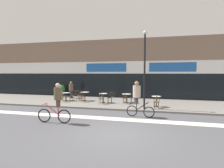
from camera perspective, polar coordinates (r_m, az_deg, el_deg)
name	(u,v)px	position (r m, az deg, el deg)	size (l,w,h in m)	color
ground_plane	(116,134)	(7.65, 1.16, -16.07)	(120.00, 120.00, 0.00)	#4C4C51
sidewalk_slab	(134,104)	(14.59, 7.27, -6.34)	(40.00, 5.50, 0.12)	slate
storefront_facade	(139,69)	(19.07, 8.87, 4.70)	(40.00, 4.06, 5.93)	#7F6656
bike_lane_stripe	(125,119)	(9.88, 4.15, -11.48)	(36.00, 0.70, 0.01)	silver
bistro_table_0	(66,95)	(16.00, -14.78, -3.49)	(0.69, 0.69, 0.71)	black
bistro_table_1	(85,95)	(15.62, -8.88, -3.41)	(0.73, 0.73, 0.77)	black
bistro_table_2	(103,96)	(14.44, -2.84, -3.97)	(0.68, 0.68, 0.77)	black
bistro_table_3	(126,96)	(14.51, 4.72, -4.04)	(0.75, 0.75, 0.73)	black
bistro_table_4	(156,99)	(13.13, 14.26, -4.86)	(0.65, 0.65, 0.77)	black
cafe_chair_0_near	(62,96)	(15.46, -15.91, -3.72)	(0.44, 0.59, 0.90)	#4C3823
cafe_chair_0_side	(73,95)	(15.72, -12.76, -3.55)	(0.59, 0.43, 0.90)	#4C3823
cafe_chair_1_near	(82,96)	(15.06, -9.81, -3.83)	(0.44, 0.59, 0.90)	#4C3823
cafe_chair_1_side	(78,95)	(15.88, -10.96, -3.46)	(0.59, 0.44, 0.90)	#4C3823
cafe_chair_2_near	(101,98)	(13.85, -3.60, -4.43)	(0.44, 0.59, 0.90)	#4C3823
cafe_chair_2_side	(111,97)	(14.29, -0.42, -4.18)	(0.59, 0.44, 0.90)	#4C3823
cafe_chair_3_near	(125,97)	(13.90, 4.31, -4.40)	(0.41, 0.58, 0.90)	#4C3823
cafe_chair_3_side	(134,97)	(14.43, 7.18, -4.13)	(0.58, 0.41, 0.90)	#4C3823
cafe_chair_4_near	(157,101)	(12.52, 14.33, -5.41)	(0.44, 0.59, 0.90)	#4C3823
planter_pot	(61,90)	(18.92, -16.17, -1.93)	(0.77, 0.77, 1.21)	#4C4C51
lamp_post	(145,64)	(12.12, 10.62, 6.36)	(0.26, 0.26, 5.29)	black
cyclist_0	(137,96)	(10.36, 8.32, -3.80)	(1.64, 0.55, 2.10)	black
cyclist_1	(57,101)	(9.41, -17.61, -5.34)	(1.83, 0.49, 2.06)	black
pedestrian_near_end	(71,88)	(17.54, -13.20, -1.37)	(0.49, 0.49, 1.61)	#382D47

